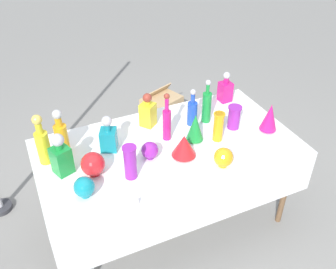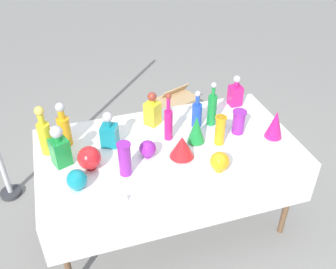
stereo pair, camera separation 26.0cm
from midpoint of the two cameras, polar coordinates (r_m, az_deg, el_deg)
The scene contains 23 objects.
ground_plane at distance 3.18m, azimuth 2.40°, elevation -12.75°, with size 40.00×40.00×0.00m, color gray.
display_table at distance 2.67m, azimuth 3.04°, elevation -3.35°, with size 1.83×1.00×0.76m.
tall_bottle_0 at distance 2.84m, azimuth 9.35°, elevation 3.91°, with size 0.07×0.07×0.36m.
tall_bottle_1 at distance 2.66m, azimuth -12.94°, elevation 0.99°, with size 0.09×0.09×0.34m.
tall_bottle_2 at distance 2.82m, azimuth 7.06°, elevation 3.17°, with size 0.08×0.08×0.30m.
tall_bottle_3 at distance 2.64m, azimuth 2.87°, elevation 1.88°, with size 0.06×0.06×0.37m.
tall_bottle_4 at distance 2.60m, azimuth -15.66°, elevation 0.02°, with size 0.09×0.09×0.37m.
square_decanter_0 at distance 2.82m, azimuth 0.24°, elevation 3.56°, with size 0.14×0.14×0.27m.
square_decanter_1 at distance 3.14m, azimuth 12.59°, elevation 6.08°, with size 0.10×0.10×0.26m.
square_decanter_2 at distance 2.49m, azimuth -13.38°, elevation -2.09°, with size 0.14×0.14×0.30m.
square_decanter_3 at distance 2.62m, azimuth -6.17°, elevation 0.25°, with size 0.15×0.15×0.27m.
slender_vase_0 at distance 2.35m, azimuth -3.50°, elevation -3.74°, with size 0.09×0.09×0.24m.
slender_vase_1 at distance 2.81m, azimuth 13.35°, elevation 1.90°, with size 0.10×0.10×0.18m.
slender_vase_2 at distance 2.66m, azimuth 10.74°, elevation 0.65°, with size 0.08×0.08×0.22m.
fluted_vase_0 at distance 2.51m, azimuth 5.10°, elevation -1.96°, with size 0.17×0.17×0.17m.
fluted_vase_1 at distance 2.65m, azimuth 7.16°, elevation 0.71°, with size 0.13×0.13×0.22m.
fluted_vase_2 at distance 2.81m, azimuth 18.59°, elevation 1.39°, with size 0.13×0.13×0.22m.
round_bowl_0 at distance 2.45m, azimuth 10.92°, elevation -4.19°, with size 0.13×0.13×0.14m.
round_bowl_1 at distance 2.32m, azimuth -10.62°, elevation -6.91°, with size 0.13×0.13×0.13m.
round_bowl_2 at distance 2.44m, azimuth -8.96°, elevation -3.67°, with size 0.16×0.16×0.16m.
round_bowl_3 at distance 2.52m, azimuth -0.18°, elevation -2.30°, with size 0.12×0.12×0.13m.
price_tag_left at distance 2.23m, azimuth -3.63°, elevation -10.09°, with size 0.06×0.01×0.04m, color white.
cardboard_box_behind_left at distance 4.14m, azimuth 3.23°, elevation 3.51°, with size 0.47×0.42×0.43m.
Camera 2 is at (-0.63, -2.01, 2.38)m, focal length 40.00 mm.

